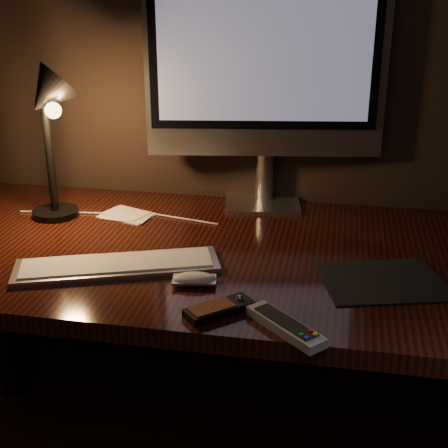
% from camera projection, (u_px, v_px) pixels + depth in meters
% --- Properties ---
extents(desk, '(1.60, 0.75, 0.75)m').
position_uv_depth(desk, '(207.00, 283.00, 1.58)').
color(desk, black).
rests_on(desk, ground).
extents(monitor, '(0.63, 0.21, 0.66)m').
position_uv_depth(monitor, '(265.00, 63.00, 1.61)').
color(monitor, silver).
rests_on(monitor, desk).
extents(keyboard, '(0.46, 0.27, 0.02)m').
position_uv_depth(keyboard, '(117.00, 265.00, 1.36)').
color(keyboard, silver).
rests_on(keyboard, desk).
extents(mousepad, '(0.30, 0.26, 0.00)m').
position_uv_depth(mousepad, '(383.00, 281.00, 1.31)').
color(mousepad, black).
rests_on(mousepad, desk).
extents(mouse, '(0.10, 0.06, 0.02)m').
position_uv_depth(mouse, '(194.00, 280.00, 1.29)').
color(mouse, white).
rests_on(mouse, desk).
extents(media_remote, '(0.13, 0.13, 0.03)m').
position_uv_depth(media_remote, '(219.00, 309.00, 1.18)').
color(media_remote, black).
rests_on(media_remote, desk).
extents(tv_remote, '(0.16, 0.15, 0.02)m').
position_uv_depth(tv_remote, '(285.00, 326.00, 1.12)').
color(tv_remote, '#95989A').
rests_on(tv_remote, desk).
extents(papers, '(0.15, 0.12, 0.01)m').
position_uv_depth(papers, '(127.00, 215.00, 1.67)').
color(papers, white).
rests_on(papers, desk).
extents(desk_lamp, '(0.21, 0.22, 0.41)m').
position_uv_depth(desk_lamp, '(49.00, 117.00, 1.53)').
color(desk_lamp, black).
rests_on(desk_lamp, desk).
extents(cable, '(0.54, 0.05, 0.00)m').
position_uv_depth(cable, '(120.00, 216.00, 1.66)').
color(cable, white).
rests_on(cable, desk).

